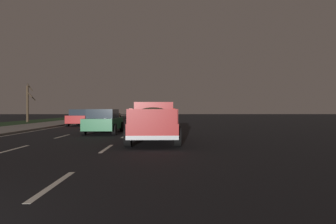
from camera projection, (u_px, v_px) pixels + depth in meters
ground at (124, 125)px, 29.78m from camera, size 144.00×144.00×0.00m
sidewalk_shoulder at (49, 124)px, 29.65m from camera, size 108.00×4.00×0.12m
lane_markings at (101, 123)px, 33.21m from camera, size 108.00×7.04×0.01m
pickup_truck at (154, 121)px, 13.89m from camera, size 5.45×2.33×1.87m
sedan_green at (104, 121)px, 18.95m from camera, size 4.41×2.04×1.54m
sedan_silver at (102, 116)px, 35.33m from camera, size 4.42×2.05×1.54m
sedan_red at (82, 117)px, 28.21m from camera, size 4.45×2.11×1.54m
sedan_tan at (112, 115)px, 43.30m from camera, size 4.44×2.08×1.54m
bare_tree_far at (28, 103)px, 36.35m from camera, size 1.98×0.94×4.75m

